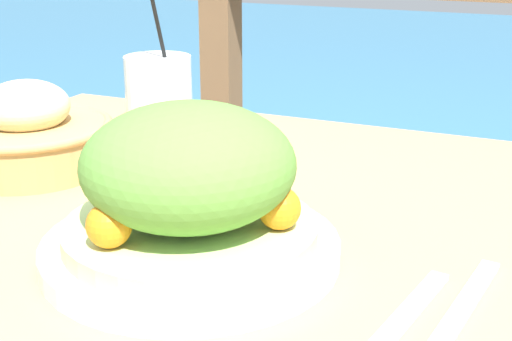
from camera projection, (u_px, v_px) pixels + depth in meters
patio_table at (283, 308)px, 0.77m from camera, size 1.16×0.86×0.72m
railing_fence at (428, 92)px, 1.41m from camera, size 2.80×0.08×0.98m
sea_backdrop at (512, 93)px, 3.74m from camera, size 12.00×4.00×0.34m
salad_plate at (190, 194)px, 0.66m from camera, size 0.28×0.28×0.15m
drink_glass at (160, 110)px, 0.93m from camera, size 0.09×0.09×0.25m
bread_basket at (29, 135)px, 0.91m from camera, size 0.21×0.21×0.12m
fork at (402, 319)px, 0.57m from camera, size 0.05×0.18×0.00m
knife at (464, 306)px, 0.59m from camera, size 0.04×0.18×0.00m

